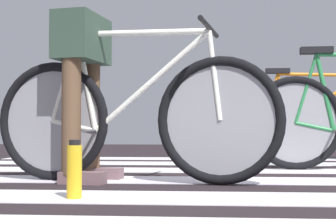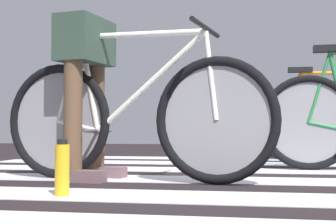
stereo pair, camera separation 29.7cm
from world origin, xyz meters
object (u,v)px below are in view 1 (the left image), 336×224
Objects in this scene: cyclist_1_of_3 at (83,74)px; water_bottle at (74,171)px; bicycle_3_of_3 at (312,122)px; bicycle_1_of_3 at (132,116)px.

water_bottle is at bearing -68.13° from cyclist_1_of_3.
cyclist_1_of_3 is 0.57× the size of bicycle_3_of_3.
bicycle_3_of_3 is (1.50, 2.35, 0.00)m from bicycle_1_of_3.
bicycle_3_of_3 is at bearing 62.00° from cyclist_1_of_3.
cyclist_1_of_3 is 2.93m from bicycle_3_of_3.
cyclist_1_of_3 reaches higher than bicycle_3_of_3.
bicycle_3_of_3 reaches higher than water_bottle.
water_bottle is at bearing -91.63° from bicycle_1_of_3.
bicycle_1_of_3 reaches higher than water_bottle.
water_bottle is (0.16, -0.76, -0.52)m from cyclist_1_of_3.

